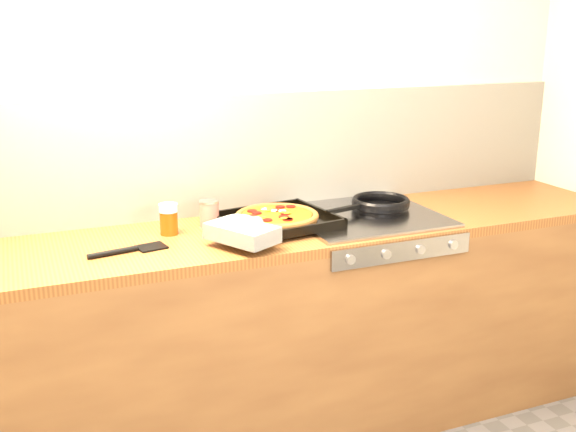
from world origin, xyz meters
name	(u,v)px	position (x,y,z in m)	size (l,w,h in m)	color
room_shell	(238,154)	(0.00, 1.39, 1.15)	(3.20, 3.20, 3.20)	white
counter_run	(264,334)	(0.00, 1.10, 0.45)	(3.20, 0.62, 0.90)	#8D5E36
stovetop	(364,216)	(0.45, 1.10, 0.91)	(0.60, 0.56, 0.02)	gray
pizza_on_tray	(266,221)	(0.00, 1.06, 0.94)	(0.57, 0.54, 0.07)	black
frying_pan	(380,204)	(0.55, 1.14, 0.94)	(0.43, 0.30, 0.04)	black
tomato_can	(209,214)	(-0.18, 1.21, 0.95)	(0.09, 0.09, 0.11)	#9C110C
juice_glass	(169,219)	(-0.35, 1.18, 0.96)	(0.08, 0.08, 0.12)	#D3410C
wooden_spoon	(260,216)	(0.05, 1.26, 0.91)	(0.30, 0.09, 0.02)	olive
black_spatula	(129,250)	(-0.53, 1.03, 0.91)	(0.29, 0.10, 0.02)	black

